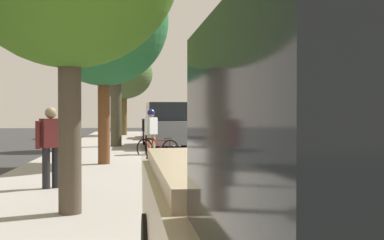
# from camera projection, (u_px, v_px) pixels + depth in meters

# --- Properties ---
(ground) EXTENTS (66.99, 66.99, 0.00)m
(ground) POSITION_uv_depth(u_px,v_px,m) (204.00, 160.00, 17.06)
(ground) COLOR #2D2D2D
(sidewalk) EXTENTS (3.27, 41.87, 0.14)m
(sidewalk) POSITION_uv_depth(u_px,v_px,m) (91.00, 159.00, 16.68)
(sidewalk) COLOR gray
(sidewalk) RESTS_ON ground
(curb_edge) EXTENTS (0.16, 41.87, 0.14)m
(curb_edge) POSITION_uv_depth(u_px,v_px,m) (144.00, 159.00, 16.86)
(curb_edge) COLOR gray
(curb_edge) RESTS_ON ground
(lane_stripe_centre) EXTENTS (0.14, 40.00, 0.01)m
(lane_stripe_centre) POSITION_uv_depth(u_px,v_px,m) (282.00, 157.00, 18.29)
(lane_stripe_centre) COLOR white
(lane_stripe_centre) RESTS_ON ground
(lane_stripe_bike_edge) EXTENTS (0.12, 41.87, 0.01)m
(lane_stripe_bike_edge) POSITION_uv_depth(u_px,v_px,m) (188.00, 160.00, 17.01)
(lane_stripe_bike_edge) COLOR white
(lane_stripe_bike_edge) RESTS_ON ground
(parked_sedan_red_nearest) EXTENTS (1.95, 4.45, 1.52)m
(parked_sedan_red_nearest) POSITION_uv_depth(u_px,v_px,m) (160.00, 127.00, 28.66)
(parked_sedan_red_nearest) COLOR maroon
(parked_sedan_red_nearest) RESTS_ON ground
(parked_suv_grey_second) EXTENTS (2.08, 4.76, 1.99)m
(parked_suv_grey_second) POSITION_uv_depth(u_px,v_px,m) (167.00, 125.00, 21.72)
(parked_suv_grey_second) COLOR slate
(parked_suv_grey_second) RESTS_ON ground
(bicycle_at_curb) EXTENTS (1.43, 1.04, 0.74)m
(bicycle_at_curb) POSITION_uv_depth(u_px,v_px,m) (157.00, 149.00, 17.32)
(bicycle_at_curb) COLOR black
(bicycle_at_curb) RESTS_ON ground
(cyclist_with_backpack) EXTENTS (0.54, 0.55, 1.70)m
(cyclist_with_backpack) POSITION_uv_depth(u_px,v_px,m) (150.00, 128.00, 17.75)
(cyclist_with_backpack) COLOR #C6B284
(cyclist_with_backpack) RESTS_ON ground
(street_tree_near_cyclist) EXTENTS (3.63, 3.63, 5.42)m
(street_tree_near_cyclist) POSITION_uv_depth(u_px,v_px,m) (124.00, 74.00, 31.93)
(street_tree_near_cyclist) COLOR brown
(street_tree_near_cyclist) RESTS_ON sidewalk
(street_tree_mid_block) EXTENTS (2.31, 2.31, 5.03)m
(street_tree_mid_block) POSITION_uv_depth(u_px,v_px,m) (116.00, 59.00, 21.76)
(street_tree_mid_block) COLOR #494430
(street_tree_mid_block) RESTS_ON sidewalk
(street_tree_far_end) EXTENTS (3.67, 3.67, 5.95)m
(street_tree_far_end) POSITION_uv_depth(u_px,v_px,m) (104.00, 20.00, 14.45)
(street_tree_far_end) COLOR brown
(street_tree_far_end) RESTS_ON sidewalk
(pedestrian_on_phone) EXTENTS (0.53, 0.40, 1.57)m
(pedestrian_on_phone) POSITION_uv_depth(u_px,v_px,m) (51.00, 143.00, 9.91)
(pedestrian_on_phone) COLOR black
(pedestrian_on_phone) RESTS_ON sidewalk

